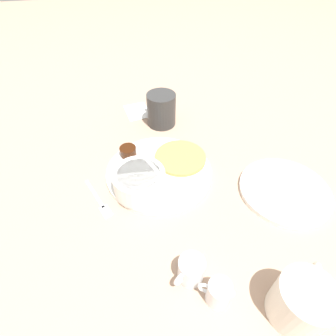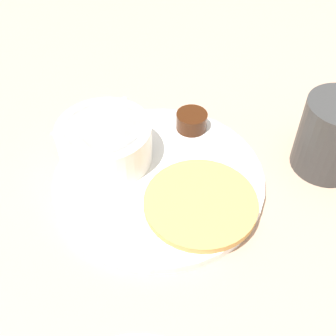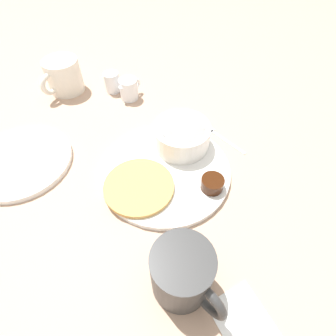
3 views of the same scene
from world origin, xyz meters
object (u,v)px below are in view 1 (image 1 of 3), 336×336
plate (159,172)px  second_mug (302,301)px  creamer_pitcher_near (191,270)px  creamer_pitcher_far (218,293)px  coffee_mug (161,109)px  fork (100,202)px  bowl (139,181)px

plate → second_mug: 0.41m
creamer_pitcher_near → plate: bearing=-177.1°
creamer_pitcher_far → creamer_pitcher_near: bearing=-142.2°
coffee_mug → second_mug: (0.59, 0.13, -0.01)m
coffee_mug → fork: bearing=-33.4°
fork → second_mug: size_ratio=1.17×
coffee_mug → creamer_pitcher_far: 0.55m
coffee_mug → plate: bearing=-10.6°
fork → second_mug: second_mug is taller
plate → coffee_mug: 0.23m
creamer_pitcher_near → second_mug: 0.18m
coffee_mug → second_mug: coffee_mug is taller
plate → creamer_pitcher_near: 0.28m
plate → fork: plate is taller
plate → creamer_pitcher_far: bearing=8.8°
creamer_pitcher_far → second_mug: 0.13m
plate → creamer_pitcher_far: (0.33, 0.05, 0.02)m
plate → coffee_mug: size_ratio=2.28×
creamer_pitcher_near → second_mug: (0.09, 0.16, 0.02)m
plate → second_mug: (0.37, 0.17, 0.04)m
bowl → fork: bearing=-80.8°
coffee_mug → creamer_pitcher_far: bearing=0.9°
creamer_pitcher_far → fork: creamer_pitcher_far is taller
coffee_mug → second_mug: size_ratio=1.09×
plate → second_mug: bearing=25.4°
coffee_mug → creamer_pitcher_far: (0.55, 0.01, -0.02)m
plate → creamer_pitcher_far: creamer_pitcher_far is taller
plate → fork: 0.17m
bowl → coffee_mug: (-0.28, 0.10, 0.01)m
bowl → second_mug: bearing=36.3°
second_mug → plate: bearing=-154.6°
creamer_pitcher_near → fork: 0.27m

